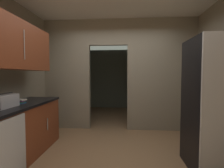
% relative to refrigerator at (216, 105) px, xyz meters
% --- Properties ---
extents(ground, '(20.00, 20.00, 0.00)m').
position_rel_refrigerator_xyz_m(ground, '(-1.45, 0.18, -0.94)').
color(ground, '#93704C').
extents(kitchen_partition, '(3.75, 0.12, 2.74)m').
position_rel_refrigerator_xyz_m(kitchen_partition, '(-1.39, 1.76, 0.51)').
color(kitchen_partition, gray).
rests_on(kitchen_partition, ground).
extents(adjoining_room_shell, '(3.75, 2.89, 2.74)m').
position_rel_refrigerator_xyz_m(adjoining_room_shell, '(-1.45, 3.74, 0.43)').
color(adjoining_room_shell, gray).
rests_on(adjoining_room_shell, ground).
extents(refrigerator, '(0.72, 0.78, 1.88)m').
position_rel_refrigerator_xyz_m(refrigerator, '(0.00, 0.00, 0.00)').
color(refrigerator, black).
rests_on(refrigerator, ground).
extents(lower_cabinet_run, '(0.65, 1.95, 0.90)m').
position_rel_refrigerator_xyz_m(lower_cabinet_run, '(-3.00, 0.02, -0.49)').
color(lower_cabinet_run, brown).
rests_on(lower_cabinet_run, ground).
extents(dishwasher, '(0.02, 0.56, 0.84)m').
position_rel_refrigerator_xyz_m(dishwasher, '(-2.69, -0.52, -0.52)').
color(dishwasher, '#B7BABC').
rests_on(dishwasher, ground).
extents(upper_cabinet_counterside, '(0.36, 1.76, 0.76)m').
position_rel_refrigerator_xyz_m(upper_cabinet_counterside, '(-3.00, 0.02, 0.89)').
color(upper_cabinet_counterside, brown).
extents(boombox, '(0.15, 0.40, 0.21)m').
position_rel_refrigerator_xyz_m(boombox, '(-2.97, -0.21, 0.05)').
color(boombox, '#B2B2B7').
rests_on(boombox, lower_cabinet_run).
extents(book_stack, '(0.15, 0.17, 0.07)m').
position_rel_refrigerator_xyz_m(book_stack, '(-2.98, 0.15, -0.01)').
color(book_stack, '#2D609E').
rests_on(book_stack, lower_cabinet_run).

